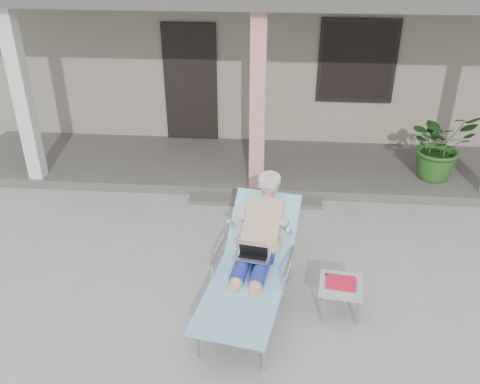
{
  "coord_description": "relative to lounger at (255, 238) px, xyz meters",
  "views": [
    {
      "loc": [
        0.35,
        -4.85,
        3.8
      ],
      "look_at": [
        -0.12,
        0.6,
        0.85
      ],
      "focal_mm": 38.0,
      "sensor_mm": 36.0,
      "label": 1
    }
  ],
  "objects": [
    {
      "name": "porch_deck",
      "position": [
        -0.12,
        3.34,
        -0.74
      ],
      "size": [
        10.0,
        2.0,
        0.15
      ],
      "primitive_type": "cube",
      "color": "#605B56",
      "rests_on": "ground"
    },
    {
      "name": "potted_palm",
      "position": [
        2.71,
        3.03,
        -0.11
      ],
      "size": [
        1.24,
        1.16,
        1.11
      ],
      "primitive_type": "imported",
      "rotation": [
        0.0,
        0.0,
        0.36
      ],
      "color": "#26591E",
      "rests_on": "porch_deck"
    },
    {
      "name": "house",
      "position": [
        -0.12,
        6.84,
        0.85
      ],
      "size": [
        10.4,
        5.4,
        3.3
      ],
      "color": "#9F937E",
      "rests_on": "ground"
    },
    {
      "name": "lounger",
      "position": [
        0.0,
        0.0,
        0.0
      ],
      "size": [
        1.09,
        2.09,
        1.32
      ],
      "rotation": [
        0.0,
        0.0,
        -0.17
      ],
      "color": "#B7B7BC",
      "rests_on": "ground"
    },
    {
      "name": "side_table",
      "position": [
        0.93,
        -0.15,
        -0.47
      ],
      "size": [
        0.5,
        0.5,
        0.41
      ],
      "rotation": [
        0.0,
        0.0,
        -0.12
      ],
      "color": "#B1B2AD",
      "rests_on": "ground"
    },
    {
      "name": "porch_step",
      "position": [
        -0.12,
        2.19,
        -0.77
      ],
      "size": [
        2.0,
        0.3,
        0.07
      ],
      "primitive_type": "cube",
      "color": "#605B56",
      "rests_on": "ground"
    },
    {
      "name": "ground",
      "position": [
        -0.12,
        0.34,
        -0.81
      ],
      "size": [
        60.0,
        60.0,
        0.0
      ],
      "primitive_type": "plane",
      "color": "#9E9E99",
      "rests_on": "ground"
    }
  ]
}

